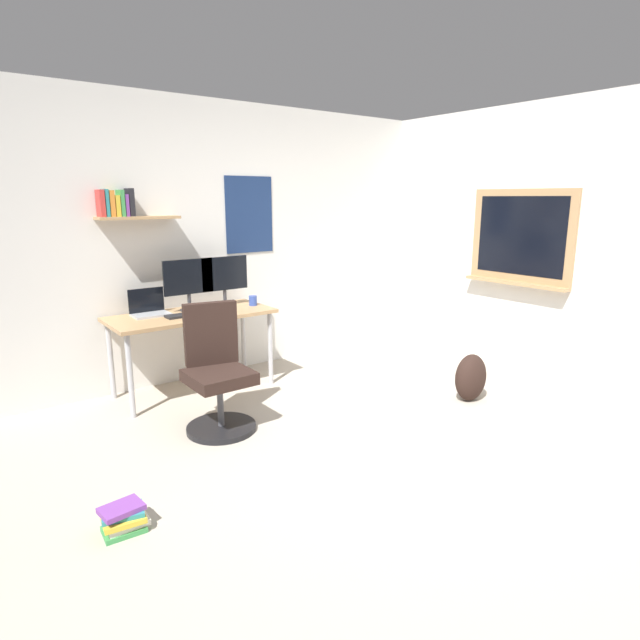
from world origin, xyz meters
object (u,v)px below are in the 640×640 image
coffee_mug (253,301)px  book_stack_on_floor (124,519)px  laptop (149,309)px  monitor_secondary (225,277)px  keyboard (187,315)px  backpack (471,377)px  monitor_primary (189,281)px  computer_mouse (217,310)px  office_chair (217,376)px  desk (192,321)px

coffee_mug → book_stack_on_floor: bearing=-136.6°
laptop → monitor_secondary: bearing=-3.9°
keyboard → backpack: 2.50m
monitor_primary → book_stack_on_floor: (-1.21, -1.82, -0.92)m
laptop → computer_mouse: laptop is taller
backpack → office_chair: bearing=157.7°
desk → book_stack_on_floor: size_ratio=5.87×
desk → computer_mouse: size_ratio=13.63×
coffee_mug → keyboard: bearing=-175.8°
desk → monitor_secondary: monitor_secondary is taller
desk → backpack: size_ratio=3.43×
computer_mouse → coffee_mug: bearing=7.1°
desk → coffee_mug: bearing=-2.8°
book_stack_on_floor → backpack: bearing=1.1°
desk → monitor_primary: 0.36m
monitor_secondary → coffee_mug: (0.22, -0.13, -0.22)m
monitor_secondary → keyboard: (-0.46, -0.18, -0.26)m
book_stack_on_floor → monitor_primary: bearing=56.4°
monitor_primary → keyboard: monitor_primary is taller
monitor_primary → coffee_mug: monitor_primary is taller
monitor_primary → office_chair: bearing=-103.1°
monitor_primary → book_stack_on_floor: monitor_primary is taller
coffee_mug → book_stack_on_floor: coffee_mug is taller
coffee_mug → book_stack_on_floor: size_ratio=0.38×
keyboard → coffee_mug: size_ratio=4.02×
office_chair → monitor_primary: (0.22, 0.95, 0.58)m
desk → monitor_primary: (0.04, 0.10, 0.34)m
desk → book_stack_on_floor: bearing=-124.4°
desk → monitor_primary: size_ratio=3.05×
computer_mouse → book_stack_on_floor: size_ratio=0.43×
monitor_secondary → backpack: size_ratio=1.12×
computer_mouse → monitor_secondary: bearing=45.2°
monitor_primary → desk: bearing=-109.1°
monitor_secondary → computer_mouse: 0.36m
monitor_secondary → coffee_mug: 0.34m
desk → coffee_mug: size_ratio=15.40×
monitor_primary → laptop: bearing=172.2°
desk → keyboard: 0.13m
coffee_mug → monitor_secondary: bearing=148.9°
monitor_secondary → desk: bearing=-165.3°
laptop → monitor_primary: bearing=-7.8°
desk → monitor_secondary: (0.39, 0.10, 0.34)m
backpack → laptop: bearing=139.5°
laptop → coffee_mug: laptop is taller
monitor_secondary → office_chair: bearing=-121.3°
office_chair → book_stack_on_floor: office_chair is taller
monitor_primary → computer_mouse: (0.17, -0.18, -0.25)m
monitor_primary → keyboard: size_ratio=1.25×
keyboard → coffee_mug: bearing=4.2°
office_chair → computer_mouse: office_chair is taller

